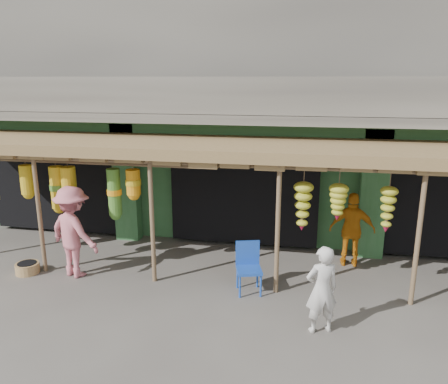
% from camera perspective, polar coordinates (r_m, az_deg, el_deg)
% --- Properties ---
extents(ground, '(80.00, 80.00, 0.00)m').
position_cam_1_polar(ground, '(9.14, 0.47, -11.77)').
color(ground, '#514C47').
rests_on(ground, ground).
extents(building, '(16.40, 6.80, 7.00)m').
position_cam_1_polar(building, '(13.02, 4.55, 11.53)').
color(building, gray).
rests_on(building, ground).
extents(awning, '(14.00, 2.70, 2.79)m').
position_cam_1_polar(awning, '(9.13, 0.56, 5.24)').
color(awning, brown).
rests_on(awning, ground).
extents(blue_chair, '(0.58, 0.59, 0.99)m').
position_cam_1_polar(blue_chair, '(8.64, 3.20, -9.40)').
color(blue_chair, '#1B47B0').
rests_on(blue_chair, ground).
extents(basket_right, '(0.51, 0.51, 0.22)m').
position_cam_1_polar(basket_right, '(10.41, -24.28, -9.05)').
color(basket_right, olive).
rests_on(basket_right, ground).
extents(person_front, '(0.64, 0.54, 1.50)m').
position_cam_1_polar(person_front, '(7.41, 12.65, -12.35)').
color(person_front, silver).
rests_on(person_front, ground).
extents(person_vendor, '(0.99, 0.43, 1.67)m').
position_cam_1_polar(person_vendor, '(10.04, 16.39, -4.75)').
color(person_vendor, orange).
rests_on(person_vendor, ground).
extents(person_shopper, '(1.43, 1.12, 1.94)m').
position_cam_1_polar(person_shopper, '(9.64, -19.06, -4.93)').
color(person_shopper, '#CD6C78').
rests_on(person_shopper, ground).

